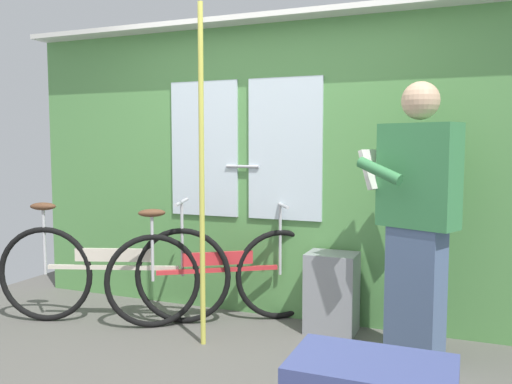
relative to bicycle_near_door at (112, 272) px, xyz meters
name	(u,v)px	position (x,y,z in m)	size (l,w,h in m)	color
ground_plane	(188,384)	(1.04, -0.69, -0.41)	(5.35, 4.27, 0.04)	#56544F
train_door_wall	(268,163)	(1.04, 0.64, 0.83)	(4.35, 0.28, 2.35)	#56934C
bicycle_near_door	(112,272)	(0.00, 0.00, 0.00)	(1.73, 0.70, 0.95)	black
bicycle_leaning_behind	(217,275)	(0.76, 0.28, -0.02)	(1.43, 0.98, 0.92)	black
passenger_reading_newspaper	(416,216)	(2.23, 0.10, 0.54)	(0.64, 0.59, 1.76)	slate
trash_bin_by_wall	(332,293)	(1.62, 0.43, -0.10)	(0.36, 0.28, 0.59)	gray
handrail_pole	(202,177)	(0.86, -0.14, 0.76)	(0.04, 0.04, 2.31)	#C6C14C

